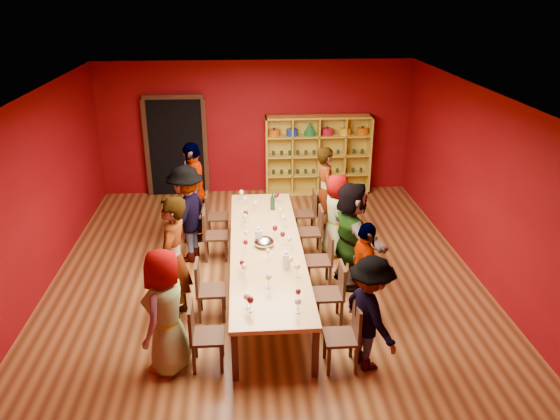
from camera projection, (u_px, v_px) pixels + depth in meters
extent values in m
cube|color=#593017|center=(267.00, 288.00, 8.75)|extent=(7.10, 9.10, 0.02)
cube|color=#66050A|center=(256.00, 128.00, 12.33)|extent=(7.10, 0.02, 3.00)
cube|color=#66050A|center=(25.00, 207.00, 7.93)|extent=(0.02, 9.10, 3.00)
cube|color=#66050A|center=(493.00, 195.00, 8.41)|extent=(0.02, 9.10, 3.00)
cube|color=white|center=(265.00, 100.00, 7.59)|extent=(7.10, 9.10, 0.02)
cube|color=tan|center=(266.00, 247.00, 8.47)|extent=(1.10, 4.50, 0.06)
cube|color=black|center=(235.00, 356.00, 6.58)|extent=(0.08, 0.08, 0.69)
cube|color=black|center=(236.00, 216.00, 10.58)|extent=(0.08, 0.08, 0.69)
cube|color=black|center=(315.00, 353.00, 6.65)|extent=(0.08, 0.08, 0.69)
cube|color=black|center=(286.00, 214.00, 10.65)|extent=(0.08, 0.08, 0.69)
cube|color=black|center=(177.00, 147.00, 12.29)|extent=(1.20, 0.14, 2.20)
cube|color=black|center=(172.00, 97.00, 11.79)|extent=(1.32, 0.06, 0.10)
cube|color=black|center=(147.00, 149.00, 12.19)|extent=(0.10, 0.06, 2.20)
cube|color=black|center=(205.00, 148.00, 12.27)|extent=(0.10, 0.06, 2.20)
cube|color=gold|center=(266.00, 156.00, 12.36)|extent=(0.04, 0.40, 1.80)
cube|color=gold|center=(369.00, 154.00, 12.52)|extent=(0.04, 0.40, 1.80)
cube|color=gold|center=(319.00, 117.00, 12.10)|extent=(2.40, 0.40, 0.04)
cube|color=gold|center=(317.00, 191.00, 12.78)|extent=(2.40, 0.40, 0.04)
cube|color=gold|center=(317.00, 153.00, 12.62)|extent=(2.40, 0.02, 1.80)
cube|color=gold|center=(317.00, 174.00, 12.61)|extent=(2.36, 0.38, 0.03)
cube|color=gold|center=(318.00, 155.00, 12.44)|extent=(2.36, 0.38, 0.03)
cube|color=gold|center=(319.00, 136.00, 12.27)|extent=(2.36, 0.38, 0.03)
cube|color=gold|center=(292.00, 156.00, 12.40)|extent=(0.03, 0.38, 1.76)
cube|color=gold|center=(318.00, 155.00, 12.44)|extent=(0.03, 0.38, 1.76)
cube|color=gold|center=(344.00, 154.00, 12.48)|extent=(0.03, 0.38, 1.76)
cylinder|color=#C6580B|center=(274.00, 133.00, 12.17)|extent=(0.26, 0.26, 0.15)
sphere|color=black|center=(274.00, 129.00, 12.13)|extent=(0.05, 0.05, 0.05)
cylinder|color=#16349B|center=(292.00, 132.00, 12.19)|extent=(0.26, 0.26, 0.15)
sphere|color=black|center=(292.00, 128.00, 12.16)|extent=(0.05, 0.05, 0.05)
cylinder|color=#1A6A38|center=(310.00, 134.00, 12.23)|extent=(0.26, 0.26, 0.08)
cone|color=#1A6A38|center=(310.00, 127.00, 12.18)|extent=(0.24, 0.24, 0.22)
cylinder|color=#A5122D|center=(327.00, 132.00, 12.25)|extent=(0.26, 0.26, 0.15)
sphere|color=black|center=(328.00, 128.00, 12.21)|extent=(0.05, 0.05, 0.05)
cylinder|color=gold|center=(345.00, 131.00, 12.27)|extent=(0.26, 0.26, 0.15)
sphere|color=black|center=(345.00, 127.00, 12.24)|extent=(0.05, 0.05, 0.05)
cylinder|color=#C6580B|center=(363.00, 131.00, 12.30)|extent=(0.26, 0.26, 0.15)
sphere|color=black|center=(363.00, 127.00, 12.27)|extent=(0.05, 0.05, 0.05)
cylinder|color=#1A301F|center=(274.00, 172.00, 12.52)|extent=(0.07, 0.07, 0.10)
cylinder|color=#1A301F|center=(282.00, 172.00, 12.53)|extent=(0.07, 0.07, 0.10)
cylinder|color=#1A301F|center=(290.00, 172.00, 12.54)|extent=(0.07, 0.07, 0.10)
cylinder|color=#1A301F|center=(298.00, 172.00, 12.56)|extent=(0.07, 0.07, 0.10)
cylinder|color=#1A301F|center=(305.00, 171.00, 12.57)|extent=(0.07, 0.07, 0.10)
cylinder|color=#1A301F|center=(313.00, 171.00, 12.58)|extent=(0.07, 0.07, 0.10)
cylinder|color=#1A301F|center=(321.00, 171.00, 12.59)|extent=(0.07, 0.07, 0.10)
cylinder|color=#1A301F|center=(329.00, 171.00, 12.61)|extent=(0.07, 0.07, 0.10)
cylinder|color=#1A301F|center=(337.00, 171.00, 12.62)|extent=(0.07, 0.07, 0.10)
cylinder|color=#1A301F|center=(345.00, 170.00, 12.63)|extent=(0.07, 0.07, 0.10)
cylinder|color=#1A301F|center=(353.00, 170.00, 12.64)|extent=(0.07, 0.07, 0.10)
cylinder|color=#1A301F|center=(361.00, 170.00, 12.66)|extent=(0.07, 0.07, 0.10)
cylinder|color=#1A301F|center=(273.00, 153.00, 12.35)|extent=(0.07, 0.07, 0.10)
cylinder|color=#1A301F|center=(282.00, 153.00, 12.36)|extent=(0.07, 0.07, 0.10)
cylinder|color=#1A301F|center=(290.00, 153.00, 12.37)|extent=(0.07, 0.07, 0.10)
cylinder|color=#1A301F|center=(298.00, 153.00, 12.38)|extent=(0.07, 0.07, 0.10)
cylinder|color=#1A301F|center=(306.00, 153.00, 12.40)|extent=(0.07, 0.07, 0.10)
cylinder|color=#1A301F|center=(314.00, 152.00, 12.41)|extent=(0.07, 0.07, 0.10)
cylinder|color=#1A301F|center=(322.00, 152.00, 12.42)|extent=(0.07, 0.07, 0.10)
cylinder|color=#1A301F|center=(330.00, 152.00, 12.43)|extent=(0.07, 0.07, 0.10)
cylinder|color=#1A301F|center=(338.00, 152.00, 12.45)|extent=(0.07, 0.07, 0.10)
cylinder|color=#1A301F|center=(346.00, 152.00, 12.46)|extent=(0.07, 0.07, 0.10)
cylinder|color=#1A301F|center=(354.00, 152.00, 12.47)|extent=(0.07, 0.07, 0.10)
cylinder|color=#1A301F|center=(362.00, 151.00, 12.48)|extent=(0.07, 0.07, 0.10)
cube|color=black|center=(208.00, 336.00, 6.81)|extent=(0.42, 0.42, 0.04)
cube|color=black|center=(191.00, 321.00, 6.70)|extent=(0.04, 0.40, 0.44)
cube|color=black|center=(194.00, 360.00, 6.73)|extent=(0.04, 0.04, 0.41)
cube|color=black|center=(222.00, 359.00, 6.75)|extent=(0.04, 0.04, 0.41)
cube|color=black|center=(196.00, 344.00, 7.04)|extent=(0.04, 0.04, 0.41)
cube|color=black|center=(222.00, 342.00, 7.06)|extent=(0.04, 0.04, 0.41)
imported|color=silver|center=(166.00, 311.00, 6.63)|extent=(0.69, 0.90, 1.64)
cube|color=black|center=(211.00, 291.00, 7.83)|extent=(0.42, 0.42, 0.04)
cube|color=black|center=(197.00, 276.00, 7.72)|extent=(0.04, 0.40, 0.44)
cube|color=black|center=(200.00, 311.00, 7.75)|extent=(0.04, 0.04, 0.41)
cube|color=black|center=(224.00, 310.00, 7.77)|extent=(0.04, 0.04, 0.41)
cube|color=black|center=(201.00, 298.00, 8.06)|extent=(0.04, 0.04, 0.41)
cube|color=black|center=(224.00, 297.00, 8.08)|extent=(0.04, 0.04, 0.41)
imported|color=#131535|center=(174.00, 260.00, 7.60)|extent=(0.61, 0.76, 1.88)
cube|color=black|center=(216.00, 236.00, 9.54)|extent=(0.42, 0.42, 0.04)
cube|color=black|center=(204.00, 224.00, 9.44)|extent=(0.04, 0.40, 0.44)
cube|color=black|center=(206.00, 252.00, 9.46)|extent=(0.04, 0.04, 0.41)
cube|color=black|center=(226.00, 251.00, 9.48)|extent=(0.04, 0.04, 0.41)
cube|color=black|center=(207.00, 243.00, 9.77)|extent=(0.04, 0.04, 0.41)
cube|color=black|center=(226.00, 243.00, 9.79)|extent=(0.04, 0.04, 0.41)
imported|color=#5F7FC5|center=(187.00, 214.00, 9.34)|extent=(0.83, 1.20, 1.72)
cube|color=black|center=(217.00, 217.00, 10.32)|extent=(0.42, 0.42, 0.04)
cube|color=black|center=(207.00, 205.00, 10.22)|extent=(0.04, 0.40, 0.44)
cube|color=black|center=(209.00, 232.00, 10.24)|extent=(0.04, 0.04, 0.41)
cube|color=black|center=(227.00, 231.00, 10.26)|extent=(0.04, 0.04, 0.41)
cube|color=black|center=(209.00, 224.00, 10.55)|extent=(0.04, 0.04, 0.41)
cube|color=black|center=(227.00, 224.00, 10.58)|extent=(0.04, 0.04, 0.41)
imported|color=#161D3C|center=(194.00, 192.00, 10.10)|extent=(0.59, 1.15, 1.90)
cube|color=black|center=(341.00, 337.00, 6.79)|extent=(0.42, 0.42, 0.04)
cube|color=black|center=(357.00, 320.00, 6.71)|extent=(0.04, 0.40, 0.44)
cube|color=black|center=(329.00, 361.00, 6.71)|extent=(0.04, 0.04, 0.41)
cube|color=black|center=(356.00, 360.00, 6.73)|extent=(0.04, 0.04, 0.41)
cube|color=black|center=(325.00, 344.00, 7.02)|extent=(0.04, 0.04, 0.41)
cube|color=black|center=(351.00, 343.00, 7.05)|extent=(0.04, 0.04, 0.41)
imported|color=#49494E|center=(370.00, 313.00, 6.69)|extent=(0.72, 1.06, 1.52)
cube|color=black|center=(328.00, 294.00, 7.73)|extent=(0.42, 0.42, 0.04)
cube|color=black|center=(342.00, 279.00, 7.65)|extent=(0.04, 0.40, 0.44)
cube|color=black|center=(318.00, 315.00, 7.65)|extent=(0.04, 0.04, 0.41)
cube|color=black|center=(342.00, 314.00, 7.67)|extent=(0.04, 0.04, 0.41)
cube|color=black|center=(314.00, 302.00, 7.96)|extent=(0.04, 0.04, 0.41)
cube|color=black|center=(337.00, 301.00, 7.99)|extent=(0.04, 0.04, 0.41)
imported|color=#CA8795|center=(364.00, 273.00, 7.64)|extent=(0.46, 0.91, 1.52)
cube|color=black|center=(318.00, 261.00, 8.67)|extent=(0.42, 0.42, 0.04)
cube|color=black|center=(331.00, 247.00, 8.59)|extent=(0.04, 0.40, 0.44)
cube|color=black|center=(309.00, 279.00, 8.59)|extent=(0.04, 0.04, 0.41)
cube|color=black|center=(330.00, 278.00, 8.61)|extent=(0.04, 0.04, 0.41)
cube|color=black|center=(306.00, 269.00, 8.90)|extent=(0.04, 0.04, 0.41)
cube|color=black|center=(327.00, 268.00, 8.93)|extent=(0.04, 0.04, 0.41)
imported|color=#4E4E53|center=(351.00, 235.00, 8.54)|extent=(0.83, 1.68, 1.75)
cube|color=black|center=(310.00, 232.00, 9.68)|extent=(0.42, 0.42, 0.04)
cube|color=black|center=(321.00, 219.00, 9.60)|extent=(0.04, 0.40, 0.44)
cube|color=black|center=(301.00, 248.00, 9.60)|extent=(0.04, 0.04, 0.41)
cube|color=black|center=(320.00, 247.00, 9.62)|extent=(0.04, 0.04, 0.41)
cube|color=black|center=(299.00, 240.00, 9.91)|extent=(0.04, 0.04, 0.41)
cube|color=black|center=(318.00, 239.00, 9.93)|extent=(0.04, 0.04, 0.41)
imported|color=#4B4B50|center=(336.00, 215.00, 9.59)|extent=(0.57, 0.81, 1.50)
cube|color=black|center=(304.00, 214.00, 10.46)|extent=(0.42, 0.42, 0.04)
cube|color=black|center=(314.00, 202.00, 10.38)|extent=(0.04, 0.40, 0.44)
cube|color=black|center=(296.00, 228.00, 10.38)|extent=(0.04, 0.04, 0.41)
cube|color=black|center=(314.00, 228.00, 10.40)|extent=(0.04, 0.04, 0.41)
cube|color=black|center=(295.00, 221.00, 10.69)|extent=(0.04, 0.04, 0.41)
cube|color=black|center=(312.00, 221.00, 10.71)|extent=(0.04, 0.04, 0.41)
imported|color=pink|center=(326.00, 192.00, 10.32)|extent=(0.51, 0.67, 1.75)
cylinder|color=silver|center=(242.00, 271.00, 7.70)|extent=(0.06, 0.06, 0.01)
cylinder|color=silver|center=(242.00, 268.00, 7.68)|extent=(0.01, 0.01, 0.10)
ellipsoid|color=#4C0811|center=(242.00, 263.00, 7.65)|extent=(0.07, 0.07, 0.08)
cylinder|color=silver|center=(298.00, 301.00, 6.97)|extent=(0.06, 0.06, 0.01)
cylinder|color=silver|center=(298.00, 297.00, 6.95)|extent=(0.01, 0.01, 0.10)
ellipsoid|color=#4C0811|center=(298.00, 292.00, 6.92)|extent=(0.07, 0.07, 0.08)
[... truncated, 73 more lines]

